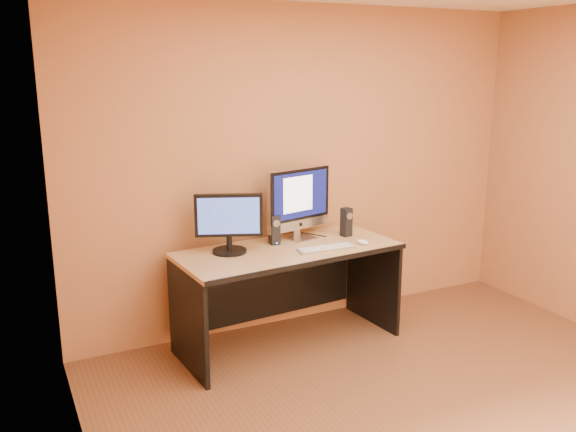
{
  "coord_description": "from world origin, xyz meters",
  "views": [
    {
      "loc": [
        -2.32,
        -2.38,
        2.12
      ],
      "look_at": [
        -0.42,
        1.47,
        1.06
      ],
      "focal_mm": 38.0,
      "sensor_mm": 36.0,
      "label": 1
    }
  ],
  "objects": [
    {
      "name": "walls",
      "position": [
        0.0,
        0.0,
        1.3
      ],
      "size": [
        4.0,
        4.0,
        2.6
      ],
      "primitive_type": null,
      "color": "#A76643",
      "rests_on": "ground"
    },
    {
      "name": "desk",
      "position": [
        -0.37,
        1.57,
        0.39
      ],
      "size": [
        1.74,
        0.87,
        0.78
      ],
      "primitive_type": null,
      "rotation": [
        0.0,
        0.0,
        0.08
      ],
      "color": "tan",
      "rests_on": "ground"
    },
    {
      "name": "imac",
      "position": [
        -0.16,
        1.76,
        1.07
      ],
      "size": [
        0.63,
        0.35,
        0.58
      ],
      "primitive_type": null,
      "rotation": [
        0.0,
        0.0,
        0.23
      ],
      "color": "#B4B4B8",
      "rests_on": "desk"
    },
    {
      "name": "second_monitor",
      "position": [
        -0.81,
        1.67,
        1.0
      ],
      "size": [
        0.56,
        0.42,
        0.44
      ],
      "primitive_type": null,
      "rotation": [
        0.0,
        0.0,
        -0.38
      ],
      "color": "black",
      "rests_on": "desk"
    },
    {
      "name": "speaker_left",
      "position": [
        -0.42,
        1.72,
        0.89
      ],
      "size": [
        0.07,
        0.08,
        0.23
      ],
      "primitive_type": null,
      "rotation": [
        0.0,
        0.0,
        -0.01
      ],
      "color": "black",
      "rests_on": "desk"
    },
    {
      "name": "speaker_right",
      "position": [
        0.2,
        1.68,
        0.89
      ],
      "size": [
        0.08,
        0.08,
        0.23
      ],
      "primitive_type": null,
      "rotation": [
        0.0,
        0.0,
        0.14
      ],
      "color": "black",
      "rests_on": "desk"
    },
    {
      "name": "keyboard",
      "position": [
        -0.12,
        1.43,
        0.79
      ],
      "size": [
        0.46,
        0.13,
        0.02
      ],
      "primitive_type": "cube",
      "rotation": [
        0.0,
        0.0,
        -0.03
      ],
      "color": "#B3B2B7",
      "rests_on": "desk"
    },
    {
      "name": "mouse",
      "position": [
        0.19,
        1.42,
        0.8
      ],
      "size": [
        0.08,
        0.12,
        0.04
      ],
      "primitive_type": "ellipsoid",
      "rotation": [
        0.0,
        0.0,
        0.21
      ],
      "color": "white",
      "rests_on": "desk"
    },
    {
      "name": "cable_a",
      "position": [
        -0.02,
        1.82,
        0.78
      ],
      "size": [
        0.13,
        0.2,
        0.01
      ],
      "primitive_type": "cylinder",
      "rotation": [
        1.57,
        0.0,
        0.58
      ],
      "color": "black",
      "rests_on": "desk"
    },
    {
      "name": "cable_b",
      "position": [
        -0.11,
        1.84,
        0.78
      ],
      "size": [
        0.1,
        0.17,
        0.01
      ],
      "primitive_type": "cylinder",
      "rotation": [
        1.57,
        0.0,
        -0.54
      ],
      "color": "black",
      "rests_on": "desk"
    }
  ]
}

